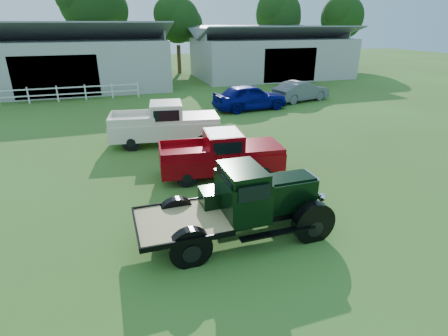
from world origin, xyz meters
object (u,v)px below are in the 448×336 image
object	(u,v)px
white_pickup	(165,124)
red_pickup	(221,154)
vintage_flatbed	(239,203)
misc_car_blue	(250,97)
misc_car_grey	(301,91)

from	to	relation	value
white_pickup	red_pickup	bearing A→B (deg)	-64.53
red_pickup	white_pickup	bearing A→B (deg)	112.83
vintage_flatbed	white_pickup	xyz separation A→B (m)	(-0.60, 8.91, -0.04)
misc_car_blue	red_pickup	bearing A→B (deg)	147.58
white_pickup	misc_car_grey	bearing A→B (deg)	39.22
misc_car_blue	misc_car_grey	world-z (taller)	misc_car_blue
red_pickup	misc_car_blue	distance (m)	11.42
vintage_flatbed	misc_car_blue	xyz separation A→B (m)	(6.13, 14.37, -0.18)
vintage_flatbed	misc_car_grey	xyz separation A→B (m)	(10.92, 15.81, -0.29)
white_pickup	misc_car_grey	size ratio (longest dim) A/B	1.19
vintage_flatbed	white_pickup	size ratio (longest dim) A/B	0.97
red_pickup	misc_car_grey	size ratio (longest dim) A/B	1.07
misc_car_blue	white_pickup	bearing A→B (deg)	124.26
misc_car_blue	misc_car_grey	bearing A→B (deg)	-78.04
vintage_flatbed	misc_car_grey	bearing A→B (deg)	54.81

